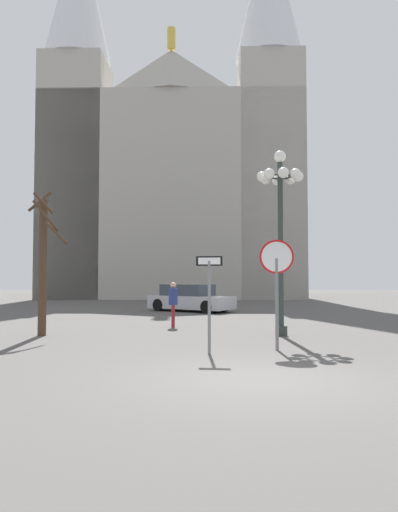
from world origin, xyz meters
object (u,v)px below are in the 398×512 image
Objects in this scene: one_way_arrow_sign at (208,293)px; street_lamp at (279,206)px; parked_car_near_silver at (189,299)px; stop_sign at (275,272)px; pedestrian_walking at (172,300)px; cathedral at (174,176)px; bare_tree at (42,262)px.

street_lamp is at bearing 56.65° from one_way_arrow_sign.
street_lamp is 1.20× the size of parked_car_near_silver.
stop_sign is at bearing 19.25° from one_way_arrow_sign.
one_way_arrow_sign reaches higher than pedestrian_walking.
parked_car_near_silver is at bearing 100.12° from stop_sign.
cathedral reaches higher than bare_tree.
street_lamp is (2.23, 3.39, 2.53)m from one_way_arrow_sign.
parked_car_near_silver is (-0.70, 13.71, -0.74)m from one_way_arrow_sign.
street_lamp is 1.26× the size of bare_tree.
cathedral is 27.59m from pedestrian_walking.
one_way_arrow_sign is at bearing -160.75° from stop_sign.
cathedral reaches higher than street_lamp.
stop_sign is at bearing -79.88° from parked_car_near_silver.
stop_sign is 13.40m from parked_car_near_silver.
bare_tree reaches higher than parked_car_near_silver.
stop_sign is 6.09m from pedestrian_walking.
street_lamp reaches higher than stop_sign.
one_way_arrow_sign is 0.40× the size of street_lamp.
parked_car_near_silver is (1.71, -17.87, -10.29)m from cathedral.
one_way_arrow_sign is at bearing -78.99° from pedestrian_walking.
cathedral is 15.02× the size of one_way_arrow_sign.
bare_tree is at bearing 156.70° from stop_sign.
street_lamp reaches higher than bare_tree.
bare_tree is (-7.17, 0.02, -1.70)m from street_lamp.
bare_tree is 2.81× the size of pedestrian_walking.
bare_tree reaches higher than stop_sign.
pedestrian_walking is (-1.15, 5.91, -0.44)m from one_way_arrow_sign.
parked_car_near_silver is (4.24, 10.30, -1.56)m from bare_tree.
one_way_arrow_sign is at bearing -87.06° from parked_car_near_silver.
street_lamp is 7.37m from bare_tree.
cathedral is 5.99× the size of street_lamp.
bare_tree is at bearing 179.86° from street_lamp.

